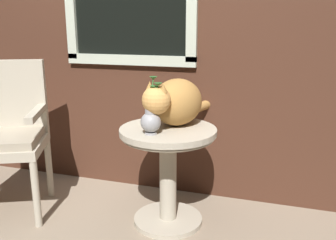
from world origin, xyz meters
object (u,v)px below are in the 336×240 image
Objects in this scene: wicker_side_table at (168,158)px; pewter_vase_with_ivy at (151,118)px; wicker_chair at (4,129)px; cat at (175,102)px.

wicker_side_table is 0.31m from pewter_vase_with_ivy.
wicker_chair is 1.02m from pewter_vase_with_ivy.
pewter_vase_with_ivy is at bearing -0.29° from wicker_chair.
wicker_chair is at bearing -169.28° from cat.
cat is at bearing 69.93° from pewter_vase_with_ivy.
wicker_side_table is 1.94× the size of pewter_vase_with_ivy.
pewter_vase_with_ivy reaches higher than cat.
wicker_chair is at bearing -172.87° from wicker_side_table.
wicker_chair is 1.12m from cat.
cat is at bearing 10.72° from wicker_chair.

